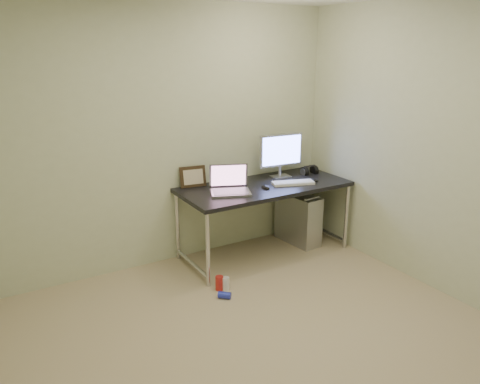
% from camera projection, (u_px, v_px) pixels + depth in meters
% --- Properties ---
extents(floor, '(3.50, 3.50, 0.00)m').
position_uv_depth(floor, '(271.00, 345.00, 3.42)').
color(floor, tan).
rests_on(floor, ground).
extents(wall_back, '(3.50, 0.02, 2.50)m').
position_uv_depth(wall_back, '(171.00, 138.00, 4.49)').
color(wall_back, beige).
rests_on(wall_back, ground).
extents(wall_right, '(0.02, 3.50, 2.50)m').
position_uv_depth(wall_right, '(447.00, 152.00, 3.91)').
color(wall_right, beige).
rests_on(wall_right, ground).
extents(desk, '(1.74, 0.76, 0.75)m').
position_uv_depth(desk, '(265.00, 192.00, 4.76)').
color(desk, black).
rests_on(desk, ground).
extents(tower_computer, '(0.28, 0.55, 0.59)m').
position_uv_depth(tower_computer, '(298.00, 218.00, 5.16)').
color(tower_computer, silver).
rests_on(tower_computer, ground).
extents(cable_a, '(0.01, 0.16, 0.69)m').
position_uv_depth(cable_a, '(280.00, 202.00, 5.32)').
color(cable_a, black).
rests_on(cable_a, ground).
extents(cable_b, '(0.02, 0.11, 0.71)m').
position_uv_depth(cable_b, '(288.00, 203.00, 5.36)').
color(cable_b, black).
rests_on(cable_b, ground).
extents(can_red, '(0.08, 0.08, 0.13)m').
position_uv_depth(can_red, '(219.00, 283.00, 4.19)').
color(can_red, red).
rests_on(can_red, ground).
extents(can_white, '(0.08, 0.08, 0.12)m').
position_uv_depth(can_white, '(226.00, 284.00, 4.19)').
color(can_white, white).
rests_on(can_white, ground).
extents(can_blue, '(0.12, 0.12, 0.06)m').
position_uv_depth(can_blue, '(224.00, 295.00, 4.05)').
color(can_blue, '#2631C6').
rests_on(can_blue, ground).
extents(laptop, '(0.46, 0.43, 0.26)m').
position_uv_depth(laptop, '(230.00, 186.00, 4.50)').
color(laptop, '#ADADB4').
rests_on(laptop, desk).
extents(monitor, '(0.50, 0.16, 0.47)m').
position_uv_depth(monitor, '(281.00, 152.00, 4.94)').
color(monitor, '#ADADB4').
rests_on(monitor, desk).
extents(keyboard, '(0.45, 0.27, 0.03)m').
position_uv_depth(keyboard, '(293.00, 183.00, 4.76)').
color(keyboard, white).
rests_on(keyboard, desk).
extents(mouse_right, '(0.08, 0.11, 0.04)m').
position_uv_depth(mouse_right, '(314.00, 179.00, 4.87)').
color(mouse_right, black).
rests_on(mouse_right, desk).
extents(mouse_left, '(0.07, 0.11, 0.04)m').
position_uv_depth(mouse_left, '(266.00, 186.00, 4.62)').
color(mouse_left, black).
rests_on(mouse_left, desk).
extents(headphones, '(0.18, 0.11, 0.12)m').
position_uv_depth(headphones, '(309.00, 171.00, 5.14)').
color(headphones, black).
rests_on(headphones, desk).
extents(picture_frame, '(0.27, 0.12, 0.21)m').
position_uv_depth(picture_frame, '(193.00, 177.00, 4.64)').
color(picture_frame, black).
rests_on(picture_frame, desk).
extents(webcam, '(0.04, 0.03, 0.11)m').
position_uv_depth(webcam, '(219.00, 177.00, 4.73)').
color(webcam, silver).
rests_on(webcam, desk).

